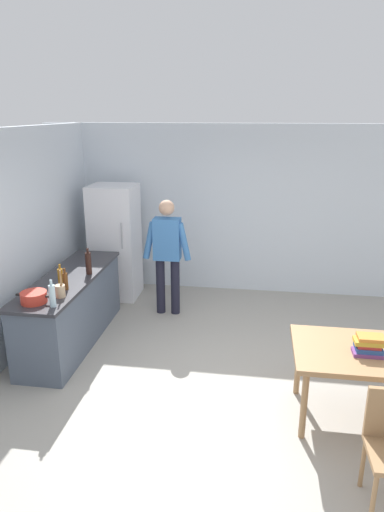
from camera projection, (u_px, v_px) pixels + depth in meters
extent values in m
plane|color=#9E998E|center=(221.00, 389.00, 4.92)|extent=(14.00, 14.00, 0.00)
cube|color=silver|center=(239.00, 210.00, 7.34)|extent=(6.40, 0.12, 2.70)
cube|color=#4C5666|center=(72.00, 311.00, 5.82)|extent=(0.60, 2.12, 0.86)
cube|color=#2D2D33|center=(69.00, 278.00, 5.69)|extent=(0.64, 2.20, 0.04)
cube|color=white|center=(115.00, 242.00, 7.18)|extent=(0.70, 0.64, 1.80)
cylinder|color=#B2B2B7|center=(122.00, 236.00, 6.76)|extent=(0.02, 0.02, 0.40)
cylinder|color=#1E1E2D|center=(161.00, 286.00, 6.69)|extent=(0.13, 0.13, 0.84)
cylinder|color=#1E1E2D|center=(175.00, 287.00, 6.66)|extent=(0.13, 0.13, 0.84)
cube|color=#3D75B7|center=(167.00, 239.00, 6.45)|extent=(0.38, 0.22, 0.60)
sphere|color=tan|center=(167.00, 208.00, 6.31)|extent=(0.22, 0.22, 0.22)
cylinder|color=#3D75B7|center=(149.00, 240.00, 6.45)|extent=(0.20, 0.09, 0.55)
cylinder|color=#3D75B7|center=(184.00, 242.00, 6.39)|extent=(0.20, 0.09, 0.55)
cube|color=#9E754C|center=(370.00, 353.00, 4.22)|extent=(1.40, 0.90, 0.05)
cylinder|color=#9E754C|center=(304.00, 404.00, 4.09)|extent=(0.06, 0.06, 0.70)
cylinder|color=#9E754C|center=(298.00, 364.00, 4.75)|extent=(0.06, 0.06, 0.70)
cylinder|color=#9E754C|center=(373.00, 500.00, 3.24)|extent=(0.04, 0.04, 0.45)
cylinder|color=#9E754C|center=(363.00, 463.00, 3.58)|extent=(0.04, 0.04, 0.45)
cylinder|color=red|center=(34.00, 297.00, 4.89)|extent=(0.28, 0.28, 0.12)
cube|color=black|center=(19.00, 295.00, 4.91)|extent=(0.06, 0.03, 0.02)
cube|color=black|center=(48.00, 296.00, 4.86)|extent=(0.06, 0.03, 0.02)
cylinder|color=tan|center=(60.00, 291.00, 5.03)|extent=(0.11, 0.11, 0.14)
cylinder|color=olive|center=(61.00, 279.00, 4.99)|extent=(0.02, 0.05, 0.22)
cylinder|color=olive|center=(60.00, 280.00, 4.98)|extent=(0.02, 0.04, 0.22)
cylinder|color=silver|center=(52.00, 296.00, 4.77)|extent=(0.07, 0.07, 0.24)
cylinder|color=silver|center=(51.00, 283.00, 4.72)|extent=(0.03, 0.03, 0.06)
cylinder|color=#996619|center=(61.00, 278.00, 5.31)|extent=(0.06, 0.06, 0.22)
cylinder|color=#996619|center=(60.00, 267.00, 5.27)|extent=(0.03, 0.03, 0.06)
cylinder|color=#5B3314|center=(65.00, 281.00, 5.24)|extent=(0.06, 0.06, 0.20)
cylinder|color=#5B3314|center=(64.00, 271.00, 5.20)|extent=(0.02, 0.02, 0.06)
cylinder|color=black|center=(88.00, 263.00, 5.73)|extent=(0.08, 0.08, 0.28)
cylinder|color=black|center=(88.00, 251.00, 5.67)|extent=(0.03, 0.03, 0.06)
cube|color=#753D7F|center=(367.00, 353.00, 4.14)|extent=(0.26, 0.16, 0.03)
cube|color=#284C8E|center=(368.00, 348.00, 4.15)|extent=(0.23, 0.19, 0.04)
cube|color=#B22D28|center=(368.00, 344.00, 4.16)|extent=(0.20, 0.18, 0.03)
cube|color=gold|center=(369.00, 342.00, 4.13)|extent=(0.26, 0.15, 0.04)
cube|color=orange|center=(371.00, 338.00, 4.13)|extent=(0.24, 0.16, 0.03)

